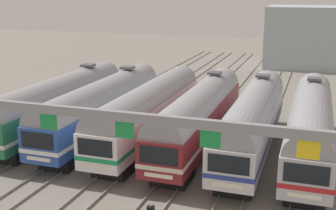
{
  "coord_description": "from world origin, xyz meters",
  "views": [
    {
      "loc": [
        10.02,
        -31.02,
        11.85
      ],
      "look_at": [
        -1.32,
        2.54,
        2.49
      ],
      "focal_mm": 47.34,
      "sensor_mm": 36.0,
      "label": 1
    }
  ],
  "objects_px": {
    "commuter_train_silver": "(253,119)",
    "catenary_gantry": "(86,131)",
    "commuter_train_blue": "(103,105)",
    "commuter_train_maroon": "(199,114)",
    "commuter_train_white": "(149,110)",
    "commuter_train_green": "(60,102)",
    "commuter_train_stainless": "(311,124)"
  },
  "relations": [
    {
      "from": "commuter_train_green",
      "to": "commuter_train_maroon",
      "type": "xyz_separation_m",
      "value": [
        12.02,
        0.0,
        0.0
      ]
    },
    {
      "from": "commuter_train_silver",
      "to": "commuter_train_white",
      "type": "bearing_deg",
      "value": -179.97
    },
    {
      "from": "commuter_train_white",
      "to": "commuter_train_silver",
      "type": "relative_size",
      "value": 1.0
    },
    {
      "from": "commuter_train_green",
      "to": "catenary_gantry",
      "type": "height_order",
      "value": "catenary_gantry"
    },
    {
      "from": "commuter_train_silver",
      "to": "commuter_train_maroon",
      "type": "bearing_deg",
      "value": 180.0
    },
    {
      "from": "commuter_train_green",
      "to": "commuter_train_maroon",
      "type": "height_order",
      "value": "same"
    },
    {
      "from": "commuter_train_silver",
      "to": "commuter_train_stainless",
      "type": "bearing_deg",
      "value": 0.0
    },
    {
      "from": "commuter_train_white",
      "to": "commuter_train_silver",
      "type": "distance_m",
      "value": 8.01
    },
    {
      "from": "commuter_train_white",
      "to": "commuter_train_blue",
      "type": "bearing_deg",
      "value": 179.94
    },
    {
      "from": "commuter_train_stainless",
      "to": "catenary_gantry",
      "type": "relative_size",
      "value": 0.71
    },
    {
      "from": "commuter_train_green",
      "to": "commuter_train_blue",
      "type": "distance_m",
      "value": 4.01
    },
    {
      "from": "commuter_train_maroon",
      "to": "catenary_gantry",
      "type": "bearing_deg",
      "value": -98.44
    },
    {
      "from": "commuter_train_white",
      "to": "commuter_train_silver",
      "type": "height_order",
      "value": "commuter_train_silver"
    },
    {
      "from": "commuter_train_silver",
      "to": "commuter_train_stainless",
      "type": "xyz_separation_m",
      "value": [
        4.01,
        0.0,
        0.0
      ]
    },
    {
      "from": "commuter_train_white",
      "to": "commuter_train_silver",
      "type": "xyz_separation_m",
      "value": [
        8.01,
        0.0,
        0.0
      ]
    },
    {
      "from": "commuter_train_blue",
      "to": "commuter_train_maroon",
      "type": "distance_m",
      "value": 8.01
    },
    {
      "from": "commuter_train_maroon",
      "to": "catenary_gantry",
      "type": "height_order",
      "value": "catenary_gantry"
    },
    {
      "from": "commuter_train_green",
      "to": "commuter_train_silver",
      "type": "bearing_deg",
      "value": 0.0
    },
    {
      "from": "commuter_train_green",
      "to": "catenary_gantry",
      "type": "relative_size",
      "value": 0.71
    },
    {
      "from": "commuter_train_green",
      "to": "commuter_train_stainless",
      "type": "xyz_separation_m",
      "value": [
        20.03,
        0.0,
        0.0
      ]
    },
    {
      "from": "commuter_train_maroon",
      "to": "catenary_gantry",
      "type": "distance_m",
      "value": 13.9
    },
    {
      "from": "commuter_train_white",
      "to": "commuter_train_stainless",
      "type": "distance_m",
      "value": 12.02
    },
    {
      "from": "commuter_train_white",
      "to": "commuter_train_maroon",
      "type": "bearing_deg",
      "value": 0.06
    },
    {
      "from": "commuter_train_white",
      "to": "commuter_train_stainless",
      "type": "height_order",
      "value": "commuter_train_stainless"
    },
    {
      "from": "commuter_train_white",
      "to": "commuter_train_maroon",
      "type": "distance_m",
      "value": 4.01
    },
    {
      "from": "catenary_gantry",
      "to": "commuter_train_white",
      "type": "bearing_deg",
      "value": 98.44
    },
    {
      "from": "commuter_train_green",
      "to": "commuter_train_white",
      "type": "relative_size",
      "value": 1.0
    },
    {
      "from": "commuter_train_blue",
      "to": "commuter_train_maroon",
      "type": "relative_size",
      "value": 1.0
    },
    {
      "from": "commuter_train_stainless",
      "to": "commuter_train_maroon",
      "type": "bearing_deg",
      "value": 180.0
    },
    {
      "from": "commuter_train_silver",
      "to": "catenary_gantry",
      "type": "bearing_deg",
      "value": -114.0
    },
    {
      "from": "catenary_gantry",
      "to": "commuter_train_silver",
      "type": "bearing_deg",
      "value": 66.0
    },
    {
      "from": "commuter_train_silver",
      "to": "catenary_gantry",
      "type": "xyz_separation_m",
      "value": [
        -6.01,
        -13.5,
        2.65
      ]
    }
  ]
}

